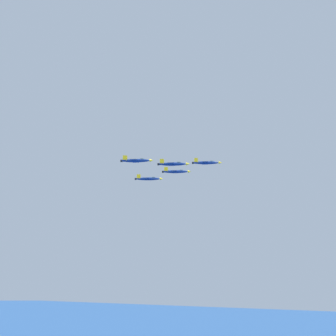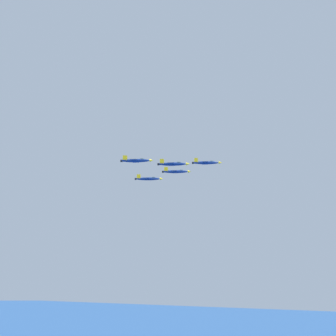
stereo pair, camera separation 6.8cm
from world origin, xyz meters
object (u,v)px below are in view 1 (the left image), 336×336
jet_left_wingman (176,172)px  jet_left_outer (148,179)px  jet_right_wingman (173,164)px  jet_lead (206,163)px  jet_right_outer (136,160)px

jet_left_wingman → jet_left_outer: size_ratio=0.98×
jet_right_wingman → jet_lead: bearing=41.0°
jet_right_wingman → jet_right_outer: (10.18, 17.19, -0.46)m
jet_left_wingman → jet_left_outer: jet_left_wingman is taller
jet_lead → jet_right_wingman: bearing=-140.4°
jet_right_wingman → jet_left_outer: bearing=112.0°
jet_left_outer → jet_right_outer: size_ratio=1.03×
jet_lead → jet_left_wingman: jet_lead is taller
jet_right_outer → jet_left_wingman: bearing=69.1°
jet_left_wingman → jet_left_outer: 20.05m
jet_lead → jet_left_outer: size_ratio=0.96×
jet_lead → jet_right_outer: jet_lead is taller
jet_right_wingman → jet_right_outer: 19.98m
jet_lead → jet_left_outer: bearing=138.8°
jet_left_outer → jet_right_outer: 51.75m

